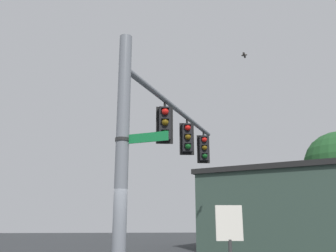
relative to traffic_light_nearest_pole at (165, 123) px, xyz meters
name	(u,v)px	position (x,y,z in m)	size (l,w,h in m)	color
signal_pole	(122,159)	(1.15, 2.34, -1.53)	(0.32, 0.32, 6.40)	slate
mast_arm	(178,111)	(-0.55, -1.15, 0.79)	(0.17, 0.17, 7.76)	slate
traffic_light_nearest_pole	(165,123)	(0.00, 0.00, 0.00)	(0.54, 0.49, 1.31)	black
traffic_light_mid_inner	(187,138)	(-0.95, -1.95, 0.00)	(0.54, 0.49, 1.31)	black
traffic_light_mid_outer	(204,148)	(-1.90, -3.89, 0.00)	(0.54, 0.49, 1.31)	black
street_name_sign	(133,139)	(0.90, 2.46, -1.07)	(1.25, 0.71, 0.22)	#147238
bird_flying	(244,55)	(-3.80, -3.61, 4.26)	(0.29, 0.42, 0.11)	#4C4742
storefront_building	(287,210)	(-8.07, -10.73, -2.38)	(11.78, 11.71, 4.68)	#33473D
historical_marker	(230,239)	(-1.27, 2.67, -3.33)	(0.60, 0.08, 2.13)	#333333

